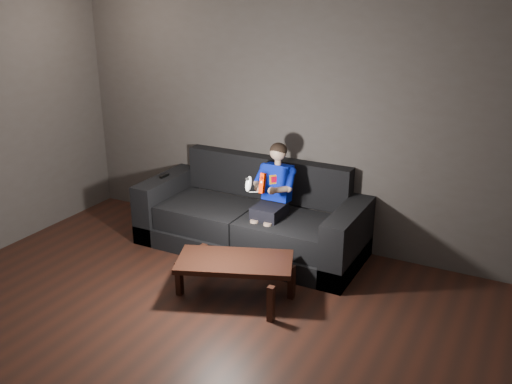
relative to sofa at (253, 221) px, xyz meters
The scene contains 8 objects.
floor 2.12m from the sofa, 85.38° to the right, with size 5.00×5.00×0.00m, color black.
back_wall 1.14m from the sofa, 67.37° to the left, with size 5.00×0.04×2.70m, color #3F3836.
sofa is the anchor object (origin of this frame).
child 0.51m from the sofa, 15.65° to the right, with size 0.41×0.50×1.01m.
wii_remote_red 0.85m from the sofa, 53.48° to the right, with size 0.05×0.07×0.19m.
nunchuk_white 0.77m from the sofa, 66.71° to the right, with size 0.08×0.11×0.16m.
wii_remote_black 1.12m from the sofa, behind, with size 0.04×0.14×0.03m.
coffee_table 1.04m from the sofa, 70.93° to the right, with size 1.12×0.84×0.37m.
Camera 1 is at (2.42, -2.76, 2.65)m, focal length 40.00 mm.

